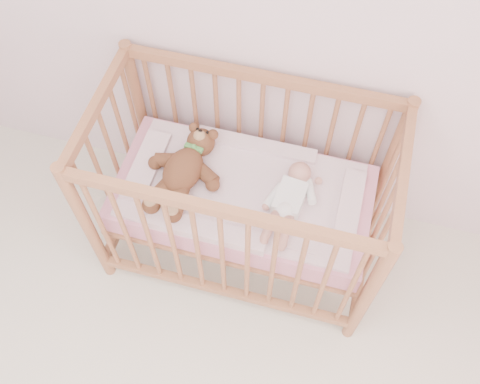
% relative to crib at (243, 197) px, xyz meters
% --- Properties ---
extents(crib, '(1.36, 0.76, 1.00)m').
position_rel_crib_xyz_m(crib, '(0.00, 0.00, 0.00)').
color(crib, '#A66846').
rests_on(crib, floor).
extents(mattress, '(1.22, 0.62, 0.13)m').
position_rel_crib_xyz_m(mattress, '(0.00, 0.00, -0.01)').
color(mattress, pink).
rests_on(mattress, crib).
extents(blanket, '(1.10, 0.58, 0.06)m').
position_rel_crib_xyz_m(blanket, '(0.00, 0.00, 0.06)').
color(blanket, pink).
rests_on(blanket, mattress).
extents(baby, '(0.28, 0.50, 0.12)m').
position_rel_crib_xyz_m(baby, '(0.23, -0.02, 0.14)').
color(baby, white).
rests_on(baby, blanket).
extents(teddy_bear, '(0.46, 0.60, 0.15)m').
position_rel_crib_xyz_m(teddy_bear, '(-0.28, -0.02, 0.15)').
color(teddy_bear, brown).
rests_on(teddy_bear, blanket).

